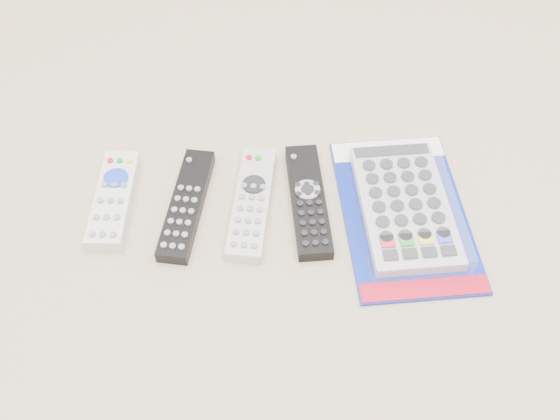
{
  "coord_description": "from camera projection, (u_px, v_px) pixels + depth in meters",
  "views": [
    {
      "loc": [
        -0.03,
        -0.53,
        0.71
      ],
      "look_at": [
        -0.0,
        0.01,
        0.01
      ],
      "focal_mm": 40.0,
      "sensor_mm": 36.0,
      "label": 1
    }
  ],
  "objects": [
    {
      "name": "remote_silver_dvd",
      "position": [
        252.0,
        202.0,
        0.89
      ],
      "size": [
        0.08,
        0.2,
        0.02
      ],
      "rotation": [
        0.0,
        0.0,
        -0.16
      ],
      "color": "#B5B5BA",
      "rests_on": "ground"
    },
    {
      "name": "remote_slim_black",
      "position": [
        187.0,
        205.0,
        0.89
      ],
      "size": [
        0.08,
        0.2,
        0.02
      ],
      "rotation": [
        0.0,
        0.0,
        -0.19
      ],
      "color": "black",
      "rests_on": "ground"
    },
    {
      "name": "remote_small_grey",
      "position": [
        114.0,
        200.0,
        0.89
      ],
      "size": [
        0.06,
        0.17,
        0.03
      ],
      "rotation": [
        0.0,
        0.0,
        -0.07
      ],
      "color": "silver",
      "rests_on": "ground"
    },
    {
      "name": "remote_large_black",
      "position": [
        308.0,
        200.0,
        0.9
      ],
      "size": [
        0.05,
        0.2,
        0.02
      ],
      "rotation": [
        0.0,
        0.0,
        0.03
      ],
      "color": "black",
      "rests_on": "ground"
    },
    {
      "name": "jumbo_remote_packaged",
      "position": [
        405.0,
        204.0,
        0.88
      ],
      "size": [
        0.18,
        0.29,
        0.04
      ],
      "rotation": [
        0.0,
        0.0,
        0.03
      ],
      "color": "navy",
      "rests_on": "ground"
    }
  ]
}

